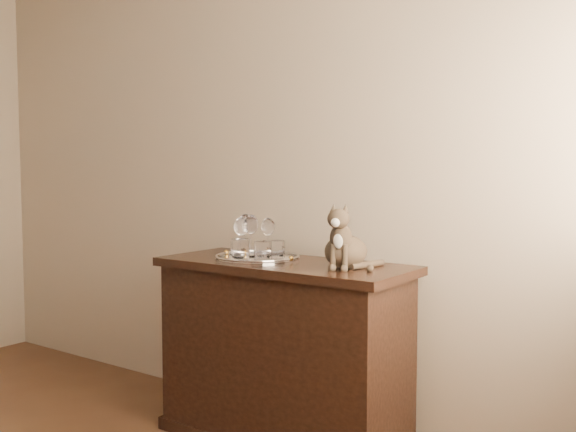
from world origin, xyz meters
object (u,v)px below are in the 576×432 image
object	(u,v)px
wine_glass_a	(246,234)
wine_glass_b	(268,237)
wine_glass_c	(241,237)
tumbler_b	(240,250)
wine_glass_d	(251,235)
cat	(346,235)
sideboard	(284,352)
tumbler_c	(277,250)
tray	(258,258)
tumbler_a	(263,251)

from	to	relation	value
wine_glass_a	wine_glass_b	distance (m)	0.12
wine_glass_c	tumbler_b	xyz separation A→B (m)	(0.08, -0.11, -0.05)
wine_glass_d	cat	distance (m)	0.53
sideboard	wine_glass_d	size ratio (longest dim) A/B	5.99
tumbler_c	tray	bearing A→B (deg)	-168.99
tumbler_b	sideboard	bearing A→B (deg)	40.35
wine_glass_d	tumbler_b	distance (m)	0.16
tumbler_a	cat	size ratio (longest dim) A/B	0.32
tumbler_b	cat	world-z (taller)	cat
sideboard	wine_glass_a	size ratio (longest dim) A/B	6.04
tumbler_b	wine_glass_a	bearing A→B (deg)	122.57
wine_glass_b	tumbler_b	distance (m)	0.22
wine_glass_a	wine_glass_d	bearing A→B (deg)	-32.12
wine_glass_c	tumbler_c	size ratio (longest dim) A/B	2.24
wine_glass_c	tumbler_c	xyz separation A→B (m)	(0.18, 0.04, -0.05)
wine_glass_c	tumbler_b	distance (m)	0.14
tumbler_b	tray	bearing A→B (deg)	90.48
sideboard	cat	size ratio (longest dim) A/B	4.28
tumbler_b	cat	xyz separation A→B (m)	(0.48, 0.14, 0.08)
wine_glass_c	tumbler_b	size ratio (longest dim) A/B	1.93
tumbler_c	cat	bearing A→B (deg)	-1.47
sideboard	tray	size ratio (longest dim) A/B	3.00
tray	wine_glass_d	bearing A→B (deg)	163.83
sideboard	wine_glass_a	bearing A→B (deg)	168.50
wine_glass_d	tumbler_c	distance (m)	0.16
tumbler_a	wine_glass_c	bearing A→B (deg)	163.07
wine_glass_b	wine_glass_c	xyz separation A→B (m)	(-0.07, -0.11, 0.00)
wine_glass_c	wine_glass_d	bearing A→B (deg)	52.17
tumbler_a	tumbler_c	bearing A→B (deg)	82.15
wine_glass_c	wine_glass_d	world-z (taller)	wine_glass_d
wine_glass_b	tumbler_c	distance (m)	0.14
tray	cat	world-z (taller)	cat
wine_glass_a	cat	bearing A→B (deg)	-4.33
wine_glass_b	wine_glass_c	size ratio (longest dim) A/B	0.96
wine_glass_b	tumbler_a	size ratio (longest dim) A/B	2.04
tumbler_a	sideboard	bearing A→B (deg)	47.64
wine_glass_c	tumbler_a	size ratio (longest dim) A/B	2.13
wine_glass_b	tumbler_c	world-z (taller)	wine_glass_b
tumbler_a	cat	distance (m)	0.41
wine_glass_c	cat	world-z (taller)	cat
wine_glass_b	wine_glass_d	bearing A→B (deg)	-121.64
tumbler_c	wine_glass_a	bearing A→B (deg)	170.75
tray	wine_glass_a	xyz separation A→B (m)	(-0.12, 0.05, 0.10)
wine_glass_a	wine_glass_d	size ratio (longest dim) A/B	0.99
tray	wine_glass_b	world-z (taller)	wine_glass_b
wine_glass_d	tumbler_b	size ratio (longest dim) A/B	2.04
tray	tumbler_a	bearing A→B (deg)	-39.31
wine_glass_a	wine_glass_b	xyz separation A→B (m)	(0.11, 0.04, -0.01)
sideboard	tumbler_b	distance (m)	0.52
wine_glass_b	wine_glass_d	size ratio (longest dim) A/B	0.91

